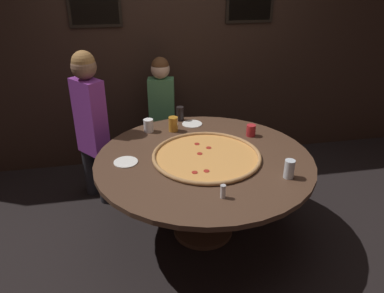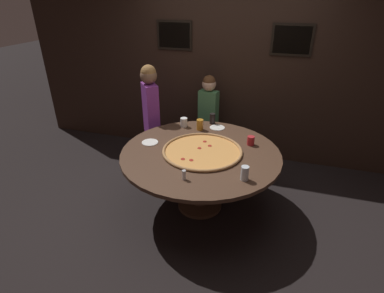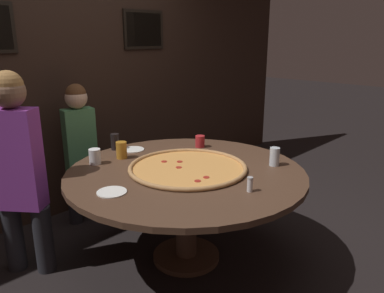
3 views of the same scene
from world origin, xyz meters
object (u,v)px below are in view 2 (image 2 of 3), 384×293
at_px(giant_pizza, 202,151).
at_px(white_plate_near_front, 150,142).
at_px(drink_cup_centre_back, 245,173).
at_px(drink_cup_far_left, 184,122).
at_px(white_plate_right_side, 217,128).
at_px(drink_cup_far_right, 251,141).
at_px(drink_cup_near_right, 212,119).
at_px(dining_table, 200,161).
at_px(diner_far_right, 151,112).
at_px(diner_centre_back, 208,114).
at_px(condiment_shaker, 184,175).
at_px(drink_cup_beside_pizza, 200,125).

relative_size(giant_pizza, white_plate_near_front, 4.65).
relative_size(drink_cup_centre_back, drink_cup_far_left, 1.18).
height_order(drink_cup_far_left, white_plate_right_side, drink_cup_far_left).
relative_size(drink_cup_far_right, drink_cup_near_right, 0.75).
bearing_deg(drink_cup_far_right, dining_table, -146.89).
distance_m(dining_table, drink_cup_far_left, 0.73).
distance_m(white_plate_near_front, white_plate_right_side, 0.92).
bearing_deg(diner_far_right, diner_centre_back, -97.98).
distance_m(drink_cup_far_right, condiment_shaker, 1.03).
xyz_separation_m(dining_table, drink_cup_far_left, (-0.39, 0.60, 0.17)).
relative_size(white_plate_near_front, white_plate_right_side, 0.98).
relative_size(drink_cup_far_right, white_plate_near_front, 0.55).
bearing_deg(drink_cup_centre_back, drink_cup_far_right, 92.77).
relative_size(drink_cup_far_left, white_plate_right_side, 0.61).
bearing_deg(drink_cup_far_right, drink_cup_beside_pizza, 160.49).
xyz_separation_m(drink_cup_beside_pizza, drink_cup_near_right, (0.10, 0.24, 0.00)).
height_order(giant_pizza, diner_centre_back, diner_centre_back).
bearing_deg(giant_pizza, dining_table, -174.21).
xyz_separation_m(dining_table, condiment_shaker, (0.00, -0.57, 0.16)).
bearing_deg(drink_cup_far_left, white_plate_near_front, -112.25).
xyz_separation_m(drink_cup_centre_back, drink_cup_far_left, (-0.93, 1.01, -0.01)).
bearing_deg(white_plate_near_front, white_plate_right_side, 44.65).
bearing_deg(dining_table, diner_far_right, 141.29).
bearing_deg(white_plate_right_side, giant_pizza, -91.06).
distance_m(drink_cup_far_right, white_plate_right_side, 0.59).
height_order(drink_cup_far_left, white_plate_near_front, drink_cup_far_left).
bearing_deg(dining_table, drink_cup_near_right, 94.49).
xyz_separation_m(drink_cup_beside_pizza, white_plate_near_front, (-0.45, -0.53, -0.06)).
height_order(dining_table, white_plate_right_side, white_plate_right_side).
bearing_deg(diner_far_right, drink_cup_beside_pizza, -141.25).
distance_m(dining_table, diner_far_right, 1.19).
distance_m(drink_cup_near_right, condiment_shaker, 1.38).
distance_m(giant_pizza, drink_cup_near_right, 0.81).
height_order(white_plate_near_front, white_plate_right_side, same).
bearing_deg(drink_cup_far_right, diner_far_right, 164.10).
xyz_separation_m(drink_cup_beside_pizza, drink_cup_far_left, (-0.23, 0.03, -0.01)).
relative_size(drink_cup_beside_pizza, white_plate_right_side, 0.70).
height_order(giant_pizza, condiment_shaker, condiment_shaker).
height_order(giant_pizza, drink_cup_far_right, drink_cup_far_right).
bearing_deg(drink_cup_beside_pizza, condiment_shaker, -81.48).
relative_size(drink_cup_beside_pizza, white_plate_near_front, 0.72).
bearing_deg(drink_cup_far_right, diner_centre_back, 130.77).
height_order(drink_cup_near_right, drink_cup_far_left, drink_cup_near_right).
bearing_deg(drink_cup_beside_pizza, drink_cup_far_right, -19.51).
height_order(dining_table, drink_cup_beside_pizza, drink_cup_beside_pizza).
xyz_separation_m(drink_cup_beside_pizza, diner_far_right, (-0.74, 0.17, 0.03)).
bearing_deg(diner_centre_back, giant_pizza, 111.31).
relative_size(drink_cup_far_right, diner_far_right, 0.07).
height_order(drink_cup_near_right, diner_centre_back, diner_centre_back).
distance_m(giant_pizza, drink_cup_far_left, 0.72).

